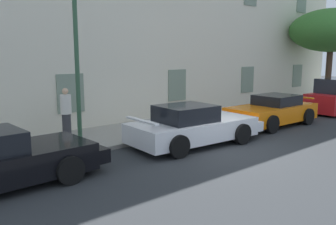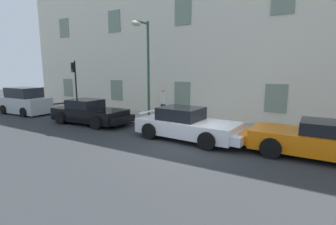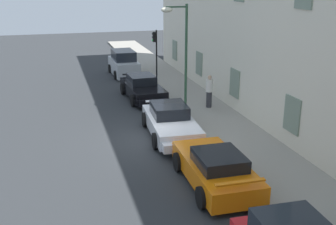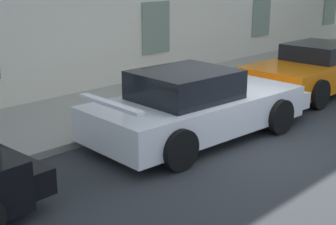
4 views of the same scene
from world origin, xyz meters
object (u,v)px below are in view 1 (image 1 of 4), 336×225
Objects in this scene: sportscar_yellow_flank at (196,126)px; tree_near_kerb at (332,31)px; pedestrian_admiring at (66,113)px; sportscar_white_middle at (270,112)px; street_lamp at (82,24)px; sportscar_red_lead at (3,161)px.

sportscar_yellow_flank is 0.88× the size of tree_near_kerb.
sportscar_yellow_flank is at bearing -43.15° from pedestrian_admiring.
tree_near_kerb is (13.92, 2.08, 3.89)m from sportscar_yellow_flank.
street_lamp reaches higher than sportscar_white_middle.
sportscar_red_lead is at bearing 179.09° from sportscar_yellow_flank.
sportscar_yellow_flank is 1.06× the size of sportscar_white_middle.
street_lamp is at bearing 158.39° from sportscar_yellow_flank.
sportscar_red_lead is 6.31m from sportscar_yellow_flank.
sportscar_red_lead is at bearing -179.64° from sportscar_white_middle.
tree_near_kerb is at bearing -3.45° from pedestrian_admiring.
pedestrian_admiring reaches higher than sportscar_yellow_flank.
sportscar_red_lead is 4.58m from street_lamp.
tree_near_kerb reaches higher than sportscar_red_lead.
tree_near_kerb reaches higher than pedestrian_admiring.
sportscar_white_middle is 0.83× the size of tree_near_kerb.
pedestrian_admiring is (2.98, 3.02, 0.44)m from sportscar_red_lead.
sportscar_red_lead reaches higher than sportscar_white_middle.
sportscar_yellow_flank is 4.68m from sportscar_white_middle.
pedestrian_admiring is (-3.33, 3.12, 0.43)m from sportscar_yellow_flank.
pedestrian_admiring is at bearing 176.55° from tree_near_kerb.
tree_near_kerb is 1.03× the size of street_lamp.
sportscar_white_middle is 8.55m from pedestrian_admiring.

